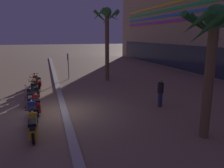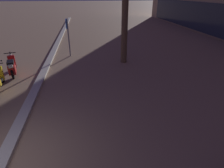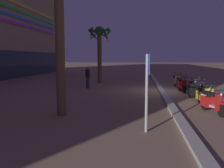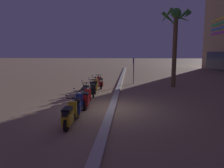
{
  "view_description": "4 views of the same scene",
  "coord_description": "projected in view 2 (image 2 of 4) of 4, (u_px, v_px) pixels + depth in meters",
  "views": [
    {
      "loc": [
        11.39,
        -0.5,
        3.99
      ],
      "look_at": [
        -0.89,
        3.29,
        1.13
      ],
      "focal_mm": 34.63,
      "sensor_mm": 36.0,
      "label": 1
    },
    {
      "loc": [
        3.32,
        2.54,
        3.88
      ],
      "look_at": [
        -2.62,
        3.42,
        0.92
      ],
      "focal_mm": 29.94,
      "sensor_mm": 36.0,
      "label": 2
    },
    {
      "loc": [
        -16.25,
        1.72,
        2.29
      ],
      "look_at": [
        -3.5,
        3.29,
        0.84
      ],
      "focal_mm": 37.23,
      "sensor_mm": 36.0,
      "label": 3
    },
    {
      "loc": [
        10.63,
        1.17,
        2.87
      ],
      "look_at": [
        -2.11,
        0.1,
        0.97
      ],
      "focal_mm": 33.94,
      "sensor_mm": 36.0,
      "label": 4
    }
  ],
  "objects": [
    {
      "name": "crossing_sign",
      "position": [
        68.0,
        33.0,
        12.0
      ],
      "size": [
        0.6,
        0.12,
        2.4
      ],
      "color": "#939399",
      "rests_on": "ground"
    },
    {
      "name": "scooter_red_last_in_row",
      "position": [
        12.0,
        67.0,
        9.55
      ],
      "size": [
        1.72,
        0.75,
        1.04
      ],
      "color": "black",
      "rests_on": "ground"
    }
  ]
}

